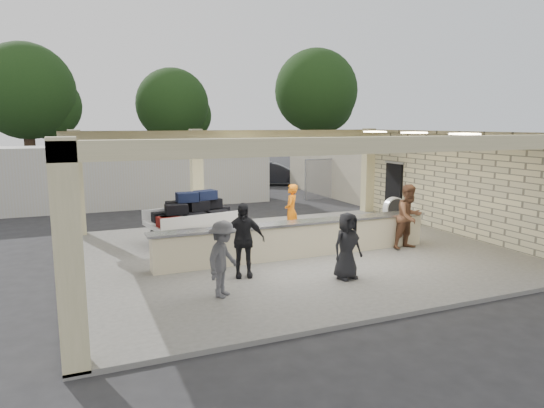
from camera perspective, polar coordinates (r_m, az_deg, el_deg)
name	(u,v)px	position (r m, az deg, el deg)	size (l,w,h in m)	color
ground	(290,255)	(14.01, 2.16, -6.03)	(120.00, 120.00, 0.00)	#252427
pavilion	(288,205)	(14.40, 1.84, -0.11)	(12.01, 10.00, 3.55)	#625F5B
baggage_counter	(298,239)	(13.43, 3.08, -4.14)	(8.20, 0.58, 0.98)	beige
luggage_cart	(193,215)	(14.98, -9.27, -1.33)	(2.97, 2.13, 1.59)	silver
drum_fan	(394,209)	(18.62, 14.19, -0.55)	(0.85, 0.47, 0.94)	silver
baggage_handler	(291,211)	(15.55, 2.27, -0.83)	(0.63, 0.35, 1.73)	orange
passenger_a	(409,217)	(14.69, 15.83, -1.45)	(0.93, 0.41, 1.90)	brown
passenger_b	(243,240)	(11.57, -3.48, -4.24)	(1.06, 0.38, 1.80)	black
passenger_c	(223,259)	(10.31, -5.80, -6.45)	(1.06, 0.37, 1.64)	#4C4C51
passenger_d	(347,246)	(11.57, 8.83, -4.88)	(0.78, 0.32, 1.59)	black
car_white_a	(348,175)	(29.32, 8.99, 3.40)	(2.38, 5.02, 1.44)	white
car_white_b	(377,172)	(30.83, 12.22, 3.70)	(1.83, 4.92, 1.55)	white
car_dark	(274,174)	(29.89, 0.21, 3.59)	(1.48, 4.19, 1.40)	black
container_white	(130,176)	(23.09, -16.39, 3.19)	(12.75, 2.55, 2.76)	#B9B9B5
fence	(405,174)	(27.16, 15.33, 3.42)	(12.06, 0.06, 2.03)	gray
tree_left	(31,95)	(36.49, -26.45, 11.37)	(6.60, 6.30, 9.00)	#382619
tree_mid	(176,108)	(39.25, -11.22, 11.03)	(6.00, 5.60, 8.00)	#382619
tree_right	(318,94)	(42.50, 5.47, 12.72)	(7.20, 7.00, 10.00)	#382619
adjacent_building	(371,163)	(27.03, 11.56, 4.70)	(6.00, 8.00, 3.20)	#BCB195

